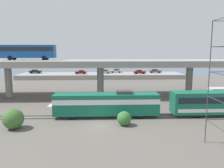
{
  "coord_description": "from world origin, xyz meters",
  "views": [
    {
      "loc": [
        0.6,
        -29.3,
        10.2
      ],
      "look_at": [
        2.52,
        17.18,
        3.2
      ],
      "focal_mm": 35.25,
      "sensor_mm": 36.0,
      "label": 1
    }
  ],
  "objects_px": {
    "service_truck_west": "(217,95)",
    "parked_car_2": "(139,72)",
    "parked_car_4": "(81,72)",
    "transit_bus_on_overpass": "(28,51)",
    "parked_car_3": "(155,71)",
    "parked_car_1": "(35,71)",
    "train_locomotive": "(101,103)",
    "parked_car_5": "(105,71)",
    "parked_car_0": "(116,71)"
  },
  "relations": [
    {
      "from": "service_truck_west",
      "to": "parked_car_2",
      "type": "relative_size",
      "value": 1.56
    },
    {
      "from": "parked_car_4",
      "to": "service_truck_west",
      "type": "bearing_deg",
      "value": 126.76
    },
    {
      "from": "transit_bus_on_overpass",
      "to": "parked_car_3",
      "type": "height_order",
      "value": "transit_bus_on_overpass"
    },
    {
      "from": "parked_car_3",
      "to": "parked_car_4",
      "type": "bearing_deg",
      "value": -173.57
    },
    {
      "from": "transit_bus_on_overpass",
      "to": "parked_car_1",
      "type": "bearing_deg",
      "value": -74.98
    },
    {
      "from": "train_locomotive",
      "to": "transit_bus_on_overpass",
      "type": "relative_size",
      "value": 1.44
    },
    {
      "from": "parked_car_3",
      "to": "parked_car_5",
      "type": "height_order",
      "value": "same"
    },
    {
      "from": "train_locomotive",
      "to": "transit_bus_on_overpass",
      "type": "bearing_deg",
      "value": -46.86
    },
    {
      "from": "transit_bus_on_overpass",
      "to": "parked_car_0",
      "type": "xyz_separation_m",
      "value": [
        22.09,
        36.28,
        -7.83
      ]
    },
    {
      "from": "service_truck_west",
      "to": "parked_car_0",
      "type": "height_order",
      "value": "parked_car_0"
    },
    {
      "from": "parked_car_4",
      "to": "parked_car_5",
      "type": "relative_size",
      "value": 0.95
    },
    {
      "from": "transit_bus_on_overpass",
      "to": "parked_car_5",
      "type": "distance_m",
      "value": 38.9
    },
    {
      "from": "parked_car_2",
      "to": "service_truck_west",
      "type": "bearing_deg",
      "value": -78.27
    },
    {
      "from": "service_truck_west",
      "to": "parked_car_5",
      "type": "distance_m",
      "value": 48.43
    },
    {
      "from": "service_truck_west",
      "to": "parked_car_1",
      "type": "relative_size",
      "value": 1.56
    },
    {
      "from": "service_truck_west",
      "to": "parked_car_0",
      "type": "bearing_deg",
      "value": -69.42
    },
    {
      "from": "parked_car_3",
      "to": "parked_car_0",
      "type": "bearing_deg",
      "value": 174.88
    },
    {
      "from": "parked_car_1",
      "to": "parked_car_4",
      "type": "xyz_separation_m",
      "value": [
        17.99,
        -3.46,
        -0.0
      ]
    },
    {
      "from": "parked_car_1",
      "to": "parked_car_0",
      "type": "bearing_deg",
      "value": 2.14
    },
    {
      "from": "train_locomotive",
      "to": "parked_car_0",
      "type": "relative_size",
      "value": 3.86
    },
    {
      "from": "parked_car_1",
      "to": "parked_car_5",
      "type": "height_order",
      "value": "same"
    },
    {
      "from": "transit_bus_on_overpass",
      "to": "service_truck_west",
      "type": "height_order",
      "value": "transit_bus_on_overpass"
    },
    {
      "from": "transit_bus_on_overpass",
      "to": "parked_car_4",
      "type": "height_order",
      "value": "transit_bus_on_overpass"
    },
    {
      "from": "transit_bus_on_overpass",
      "to": "parked_car_1",
      "type": "distance_m",
      "value": 37.18
    },
    {
      "from": "parked_car_1",
      "to": "parked_car_2",
      "type": "xyz_separation_m",
      "value": [
        40.13,
        -3.41,
        0.0
      ]
    },
    {
      "from": "parked_car_2",
      "to": "parked_car_5",
      "type": "bearing_deg",
      "value": 170.72
    },
    {
      "from": "parked_car_5",
      "to": "transit_bus_on_overpass",
      "type": "bearing_deg",
      "value": 62.71
    },
    {
      "from": "transit_bus_on_overpass",
      "to": "parked_car_0",
      "type": "distance_m",
      "value": 43.19
    },
    {
      "from": "parked_car_2",
      "to": "parked_car_3",
      "type": "relative_size",
      "value": 0.93
    },
    {
      "from": "parked_car_0",
      "to": "parked_car_2",
      "type": "relative_size",
      "value": 1.02
    },
    {
      "from": "service_truck_west",
      "to": "parked_car_4",
      "type": "relative_size",
      "value": 1.63
    },
    {
      "from": "transit_bus_on_overpass",
      "to": "parked_car_0",
      "type": "height_order",
      "value": "transit_bus_on_overpass"
    },
    {
      "from": "parked_car_1",
      "to": "parked_car_5",
      "type": "distance_m",
      "value": 26.92
    },
    {
      "from": "parked_car_0",
      "to": "service_truck_west",
      "type": "bearing_deg",
      "value": 110.58
    },
    {
      "from": "parked_car_1",
      "to": "parked_car_5",
      "type": "xyz_separation_m",
      "value": [
        26.89,
        -1.24,
        -0.0
      ]
    },
    {
      "from": "service_truck_west",
      "to": "parked_car_3",
      "type": "xyz_separation_m",
      "value": [
        -1.78,
        44.3,
        0.76
      ]
    },
    {
      "from": "train_locomotive",
      "to": "parked_car_3",
      "type": "height_order",
      "value": "train_locomotive"
    },
    {
      "from": "parked_car_5",
      "to": "service_truck_west",
      "type": "bearing_deg",
      "value": 116.71
    },
    {
      "from": "train_locomotive",
      "to": "parked_car_5",
      "type": "xyz_separation_m",
      "value": [
        0.92,
        51.52,
        0.2
      ]
    },
    {
      "from": "parked_car_2",
      "to": "parked_car_1",
      "type": "bearing_deg",
      "value": 175.14
    },
    {
      "from": "train_locomotive",
      "to": "parked_car_0",
      "type": "height_order",
      "value": "train_locomotive"
    },
    {
      "from": "parked_car_2",
      "to": "parked_car_5",
      "type": "height_order",
      "value": "same"
    },
    {
      "from": "train_locomotive",
      "to": "service_truck_west",
      "type": "height_order",
      "value": "train_locomotive"
    },
    {
      "from": "service_truck_west",
      "to": "parked_car_2",
      "type": "distance_m",
      "value": 41.98
    },
    {
      "from": "parked_car_0",
      "to": "parked_car_1",
      "type": "bearing_deg",
      "value": 2.14
    },
    {
      "from": "parked_car_4",
      "to": "parked_car_2",
      "type": "bearing_deg",
      "value": -179.88
    },
    {
      "from": "transit_bus_on_overpass",
      "to": "train_locomotive",
      "type": "bearing_deg",
      "value": 133.14
    },
    {
      "from": "parked_car_3",
      "to": "parked_car_4",
      "type": "height_order",
      "value": "same"
    },
    {
      "from": "transit_bus_on_overpass",
      "to": "parked_car_2",
      "type": "distance_m",
      "value": 44.82
    },
    {
      "from": "transit_bus_on_overpass",
      "to": "parked_car_0",
      "type": "relative_size",
      "value": 2.69
    }
  ]
}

